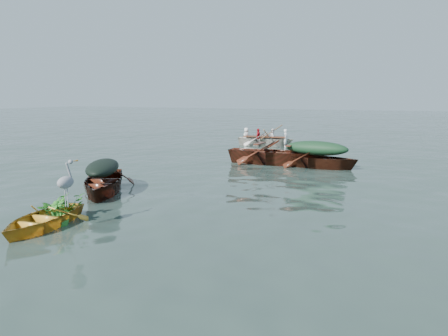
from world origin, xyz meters
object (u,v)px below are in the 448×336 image
object	(u,v)px
dark_covered_boat	(104,192)
open_wooden_boat	(275,164)
yellow_dinghy	(43,228)
green_tarp_boat	(316,168)
heron	(66,189)
rowed_boat	(265,146)

from	to	relation	value
dark_covered_boat	open_wooden_boat	xyz separation A→B (m)	(2.68, 6.59, 0.00)
yellow_dinghy	green_tarp_boat	size ratio (longest dim) A/B	0.65
green_tarp_boat	open_wooden_boat	size ratio (longest dim) A/B	0.83
dark_covered_boat	heron	bearing A→B (deg)	-92.55
green_tarp_boat	open_wooden_boat	bearing A→B (deg)	90.00
yellow_dinghy	rowed_boat	size ratio (longest dim) A/B	0.66
rowed_boat	heron	world-z (taller)	heron
dark_covered_boat	heron	distance (m)	3.42
dark_covered_boat	heron	world-z (taller)	heron
dark_covered_boat	rowed_boat	distance (m)	12.21
green_tarp_boat	heron	size ratio (longest dim) A/B	4.57
yellow_dinghy	rowed_boat	bearing A→B (deg)	83.10
open_wooden_boat	rowed_boat	distance (m)	6.09
dark_covered_boat	rowed_boat	xyz separation A→B (m)	(0.32, 12.20, 0.00)
dark_covered_boat	green_tarp_boat	world-z (taller)	dark_covered_boat
yellow_dinghy	rowed_boat	world-z (taller)	rowed_boat
yellow_dinghy	heron	distance (m)	0.98
dark_covered_boat	rowed_boat	size ratio (longest dim) A/B	0.97
yellow_dinghy	heron	world-z (taller)	heron
yellow_dinghy	open_wooden_boat	distance (m)	9.79
yellow_dinghy	green_tarp_boat	xyz separation A→B (m)	(3.23, 9.56, 0.00)
green_tarp_boat	rowed_boat	world-z (taller)	green_tarp_boat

